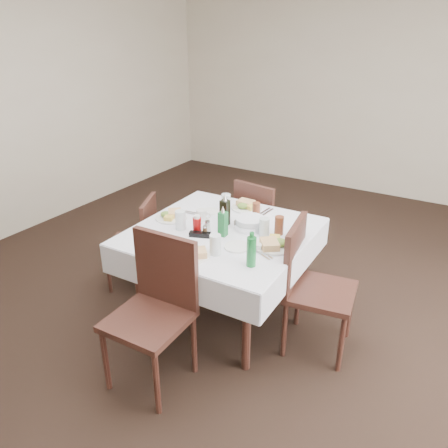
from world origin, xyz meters
name	(u,v)px	position (x,y,z in m)	size (l,w,h in m)	color
ground_plane	(246,316)	(0.00, 0.00, 0.00)	(7.00, 7.00, 0.00)	black
room_shell	(251,102)	(0.00, 0.00, 1.71)	(6.04, 7.04, 2.80)	#C1B39D
dining_table	(222,240)	(-0.19, -0.07, 0.68)	(1.29, 1.29, 0.76)	black
chair_north	(259,220)	(-0.27, 0.75, 0.51)	(0.48, 0.48, 0.89)	black
chair_south	(157,301)	(-0.20, -0.84, 0.57)	(0.48, 0.48, 0.99)	black
chair_east	(309,279)	(0.52, -0.06, 0.55)	(0.52, 0.52, 0.96)	black
chair_west	(140,237)	(-1.04, -0.05, 0.48)	(0.52, 0.52, 0.83)	black
meal_north	(246,206)	(-0.24, 0.40, 0.78)	(0.26, 0.26, 0.06)	white
meal_south	(192,253)	(-0.15, -0.52, 0.78)	(0.27, 0.27, 0.06)	white
meal_east	(273,244)	(0.26, -0.12, 0.79)	(0.28, 0.28, 0.06)	white
meal_west	(171,216)	(-0.65, -0.09, 0.78)	(0.25, 0.25, 0.05)	white
side_plate_a	(211,211)	(-0.45, 0.18, 0.77)	(0.15, 0.15, 0.01)	white
side_plate_b	(237,247)	(0.05, -0.26, 0.77)	(0.18, 0.18, 0.01)	white
water_n	(226,202)	(-0.36, 0.28, 0.83)	(0.08, 0.08, 0.14)	silver
water_s	(215,245)	(-0.03, -0.41, 0.83)	(0.08, 0.08, 0.14)	silver
water_e	(264,227)	(0.13, 0.00, 0.83)	(0.07, 0.07, 0.14)	silver
water_w	(181,220)	(-0.46, -0.21, 0.84)	(0.08, 0.08, 0.15)	silver
iced_tea_a	(256,210)	(-0.07, 0.27, 0.83)	(0.06, 0.06, 0.13)	brown
iced_tea_b	(279,225)	(0.21, 0.09, 0.83)	(0.07, 0.07, 0.14)	brown
bread_basket	(250,223)	(-0.02, 0.08, 0.80)	(0.25, 0.25, 0.08)	silver
oil_cruet_dark	(225,212)	(-0.22, 0.02, 0.87)	(0.06, 0.06, 0.26)	black
oil_cruet_green	(223,223)	(-0.13, -0.14, 0.86)	(0.06, 0.06, 0.24)	#196A2F
ketchup_bottle	(197,224)	(-0.32, -0.20, 0.83)	(0.06, 0.06, 0.14)	#9A090A
salt_shaker	(207,226)	(-0.27, -0.14, 0.80)	(0.04, 0.04, 0.08)	white
pepper_shaker	(205,231)	(-0.25, -0.21, 0.80)	(0.03, 0.03, 0.07)	#442D1A
coffee_mug	(202,216)	(-0.41, -0.01, 0.81)	(0.14, 0.13, 0.10)	white
sunglasses	(200,234)	(-0.27, -0.25, 0.78)	(0.16, 0.10, 0.03)	black
green_bottle	(251,251)	(0.25, -0.43, 0.87)	(0.06, 0.06, 0.24)	#196A2F
sugar_caddy	(255,246)	(0.17, -0.22, 0.79)	(0.10, 0.07, 0.05)	white
cutlery_n	(265,212)	(-0.05, 0.40, 0.77)	(0.06, 0.20, 0.01)	silver
cutlery_s	(162,248)	(-0.38, -0.54, 0.77)	(0.06, 0.17, 0.01)	silver
cutlery_e	(263,255)	(0.26, -0.26, 0.77)	(0.17, 0.10, 0.01)	silver
cutlery_w	(190,213)	(-0.57, 0.07, 0.77)	(0.19, 0.06, 0.01)	silver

